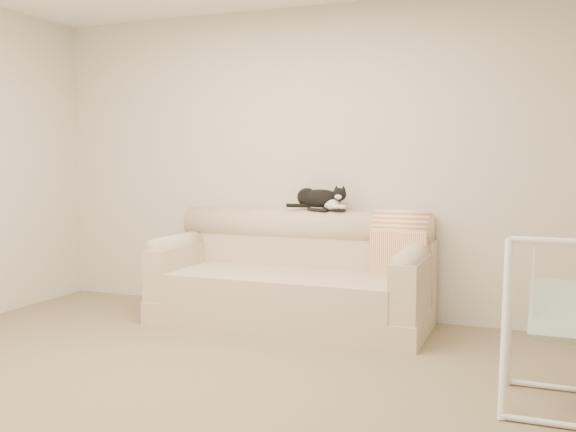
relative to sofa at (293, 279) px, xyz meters
The scene contains 8 objects.
ground_plane 1.65m from the sofa, 88.05° to the right, with size 5.00×5.00×0.00m, color brown.
room_shell 2.00m from the sofa, 88.05° to the right, with size 5.04×4.04×2.60m.
sofa is the anchor object (origin of this frame).
remote_a 0.62m from the sofa, 57.17° to the left, with size 0.19×0.09×0.03m.
remote_b 0.67m from the sofa, 38.44° to the left, with size 0.18×0.07×0.02m.
tuxedo_cat 0.71m from the sofa, 59.65° to the left, with size 0.52×0.21×0.21m.
throw_blanket 0.95m from the sofa, 15.17° to the left, with size 0.44×0.38×0.58m.
baby_swing 2.29m from the sofa, 31.21° to the right, with size 0.56×0.59×0.92m.
Camera 1 is at (1.79, -3.18, 1.32)m, focal length 40.00 mm.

